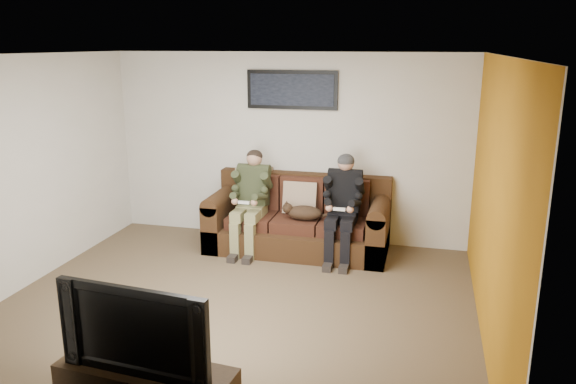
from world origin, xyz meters
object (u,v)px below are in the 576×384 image
(person_right, at_px, (343,201))
(cat, at_px, (303,212))
(person_left, at_px, (251,195))
(framed_poster, at_px, (292,90))
(sofa, at_px, (299,222))
(television, at_px, (142,325))

(person_right, height_order, cat, person_right)
(cat, bearing_deg, person_left, 177.75)
(person_right, xyz_separation_m, framed_poster, (-0.82, 0.58, 1.34))
(person_left, xyz_separation_m, person_right, (1.23, 0.00, 0.00))
(person_left, height_order, person_right, person_right)
(sofa, xyz_separation_m, person_left, (-0.62, -0.20, 0.39))
(framed_poster, xyz_separation_m, television, (-0.09, -4.17, -1.34))
(person_right, relative_size, cat, 2.04)
(sofa, distance_m, framed_poster, 1.78)
(sofa, height_order, framed_poster, framed_poster)
(person_right, distance_m, television, 3.70)
(sofa, distance_m, person_left, 0.76)
(cat, distance_m, framed_poster, 1.67)
(person_left, relative_size, person_right, 0.99)
(person_left, relative_size, television, 1.13)
(person_right, relative_size, framed_poster, 1.07)
(person_left, bearing_deg, person_right, 0.02)
(cat, height_order, television, television)
(framed_poster, relative_size, television, 1.06)
(cat, bearing_deg, person_right, 3.17)
(sofa, relative_size, framed_poster, 1.91)
(person_left, distance_m, cat, 0.74)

